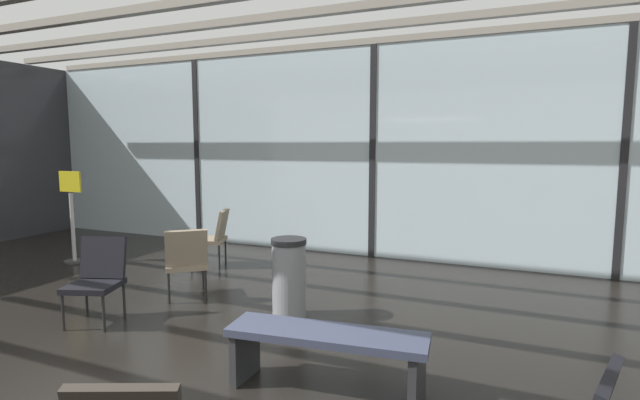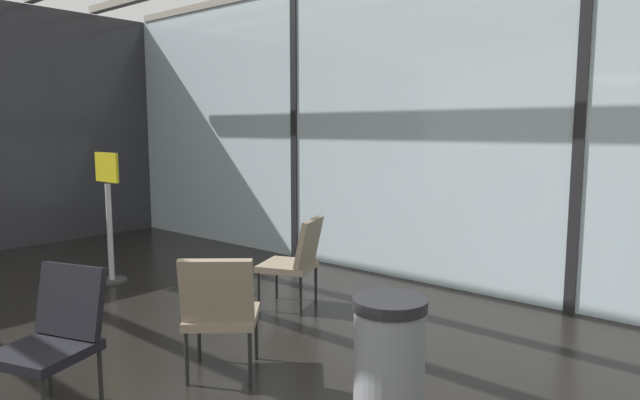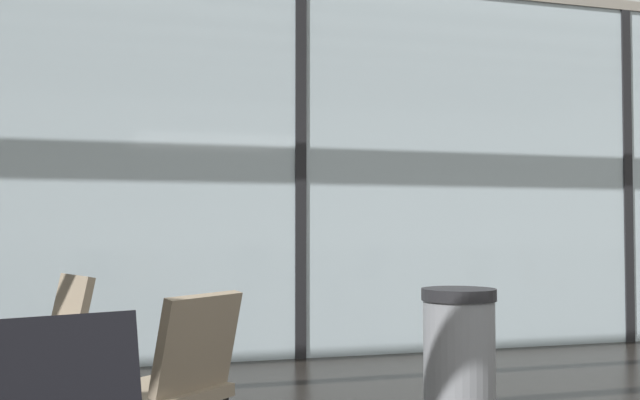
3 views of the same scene
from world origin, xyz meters
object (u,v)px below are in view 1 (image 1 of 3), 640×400
lounge_chair_0 (186,259)px  parked_airplane (398,143)px  waiting_bench (327,345)px  trash_bin (289,278)px  lounge_chair_2 (98,275)px  info_sign (72,220)px  lounge_chair_6 (214,234)px

lounge_chair_0 → parked_airplane: bearing=-137.2°
waiting_bench → trash_bin: size_ratio=1.79×
trash_bin → lounge_chair_2: bearing=-154.2°
lounge_chair_2 → info_sign: info_sign is taller
trash_bin → parked_airplane: bearing=95.3°
lounge_chair_2 → waiting_bench: (2.75, -0.39, -0.13)m
lounge_chair_2 → lounge_chair_6: 2.38m
lounge_chair_2 → waiting_bench: bearing=-27.2°
lounge_chair_6 → waiting_bench: (2.99, -2.76, -0.13)m
waiting_bench → info_sign: size_ratio=1.07×
trash_bin → waiting_bench: bearing=-52.9°
lounge_chair_0 → lounge_chair_6: size_ratio=1.00×
parked_airplane → trash_bin: parked_airplane is taller
lounge_chair_6 → trash_bin: lounge_chair_6 is taller
waiting_bench → lounge_chair_2: bearing=165.5°
lounge_chair_0 → lounge_chair_6: bearing=-107.8°
parked_airplane → waiting_bench: parked_airplane is taller
lounge_chair_6 → waiting_bench: bearing=25.4°
lounge_chair_0 → trash_bin: size_ratio=1.01×
lounge_chair_0 → info_sign: info_sign is taller
lounge_chair_2 → lounge_chair_6: (-0.24, 2.37, 0.00)m
lounge_chair_2 → trash_bin: size_ratio=1.01×
lounge_chair_6 → info_sign: size_ratio=0.60×
lounge_chair_2 → trash_bin: 2.00m
parked_airplane → trash_bin: bearing=-84.7°
waiting_bench → parked_airplane: bearing=94.3°
lounge_chair_2 → info_sign: 2.95m
lounge_chair_0 → lounge_chair_2: size_ratio=1.00×
waiting_bench → lounge_chair_0: bearing=144.3°
trash_bin → info_sign: size_ratio=0.60×
lounge_chair_2 → lounge_chair_0: bearing=47.9°
parked_airplane → lounge_chair_6: parked_airplane is taller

